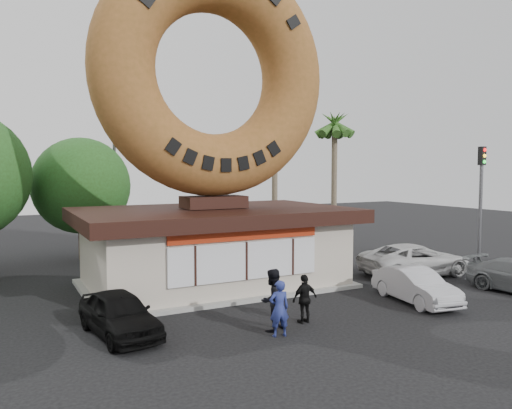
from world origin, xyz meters
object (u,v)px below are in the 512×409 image
Objects in this scene: donut_shop at (214,244)px; giant_donut at (213,74)px; person_left at (279,308)px; car_black at (119,314)px; car_silver at (415,285)px; car_white at (415,260)px; traffic_signal at (481,190)px; street_lamp at (117,177)px; person_right at (305,299)px; person_center at (272,300)px.

donut_shop is 1.11× the size of giant_donut.
person_left is 0.44× the size of car_black.
car_white is at bearing 53.16° from car_silver.
car_black is (-18.97, -2.62, -3.21)m from traffic_signal.
street_lamp is (-1.86, 10.00, -4.37)m from giant_donut.
street_lamp is 16.99m from car_white.
donut_shop reaches higher than person_left.
person_right reaches higher than car_black.
car_silver is 0.73× the size of car_white.
giant_donut is 2.63× the size of car_black.
donut_shop is 7.09m from giant_donut.
traffic_signal is 3.86× the size of person_right.
car_silver is (10.51, -1.35, -0.02)m from car_black.
car_black is at bearing -102.02° from street_lamp.
person_left is at bearing 60.03° from person_center.
car_silver is (-8.46, -3.97, -3.23)m from traffic_signal.
person_center is 1.33m from person_right.
street_lamp is at bearing 48.73° from car_white.
giant_donut is (0.00, 0.02, 7.09)m from donut_shop.
traffic_signal is 5.88m from car_white.
person_center is 4.58m from car_black.
car_white is at bearing -48.82° from street_lamp.
traffic_signal is (15.86, -12.01, -0.61)m from street_lamp.
car_silver is at bearing 177.94° from person_right.
giant_donut is 5.31× the size of person_center.
donut_shop is 5.89× the size of person_center.
person_center is 0.49× the size of car_silver.
car_black is 14.19m from car_white.
person_left is at bearing -161.75° from traffic_signal.
person_right is at bearing -84.70° from giant_donut.
car_black is at bearing -137.06° from giant_donut.
car_black is at bearing 106.29° from car_white.
donut_shop is 10.54m from street_lamp.
person_right is 4.98m from car_silver.
traffic_signal is at bearing -8.10° from donut_shop.
traffic_signal is at bearing -0.36° from car_black.
donut_shop is 2.91× the size of car_silver.
traffic_signal is at bearing 33.30° from car_silver.
giant_donut reaches higher than person_left.
person_right reaches higher than car_silver.
car_white is at bearing -174.69° from traffic_signal.
donut_shop reaches higher than car_silver.
person_right is 0.41× the size of car_black.
person_left is (1.05, -16.89, -3.64)m from street_lamp.
person_right is (0.57, -6.15, -8.07)m from giant_donut.
person_left reaches higher than car_white.
donut_shop is 6.87m from car_black.
car_silver is (6.28, 0.36, -0.32)m from person_center.
person_center is (-14.74, -4.33, -2.92)m from traffic_signal.
car_silver is at bearing -15.53° from car_black.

